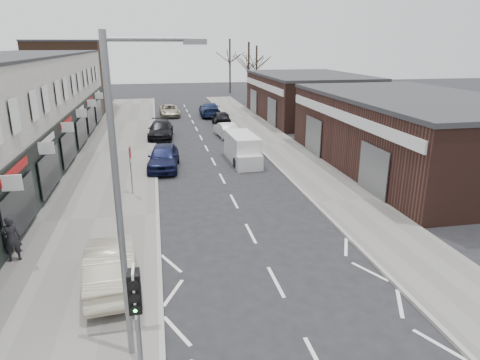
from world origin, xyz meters
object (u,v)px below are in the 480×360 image
white_van (243,149)px  parked_car_left_b (161,130)px  warning_sign (131,156)px  parked_car_right_a (226,129)px  sedan_on_pavement (111,265)px  parked_car_right_b (221,118)px  parked_car_left_a (164,157)px  traffic_light (136,301)px  parked_car_right_c (210,109)px  pedestrian (11,238)px  parked_car_left_c (170,111)px  street_lamp (125,189)px

white_van → parked_car_left_b: (-5.40, 8.83, -0.17)m
warning_sign → parked_car_right_a: bearing=62.2°
sedan_on_pavement → parked_car_right_b: 29.97m
white_van → parked_car_left_a: bearing=-174.3°
traffic_light → parked_car_left_b: 28.52m
parked_car_right_b → parked_car_right_c: bearing=-82.2°
sedan_on_pavement → pedestrian: pedestrian is taller
warning_sign → sedan_on_pavement: 9.40m
pedestrian → parked_car_right_c: pedestrian is taller
sedan_on_pavement → parked_car_left_c: (3.28, 35.41, -0.22)m
pedestrian → parked_car_left_c: size_ratio=0.39×
white_van → pedestrian: size_ratio=2.78×
street_lamp → pedestrian: street_lamp is taller
traffic_light → street_lamp: size_ratio=0.39×
warning_sign → white_van: size_ratio=0.55×
parked_car_right_b → parked_car_right_c: parked_car_right_c is taller
pedestrian → parked_car_right_a: bearing=-130.4°
traffic_light → parked_car_left_c: size_ratio=0.68×
traffic_light → parked_car_left_b: bearing=88.0°
parked_car_left_b → parked_car_right_c: 12.16m
street_lamp → parked_car_right_c: size_ratio=1.52×
street_lamp → pedestrian: size_ratio=4.53×
white_van → parked_car_right_b: (0.67, 13.93, -0.18)m
parked_car_left_a → parked_car_right_c: size_ratio=0.89×
parked_car_right_b → parked_car_left_c: bearing=-50.4°
traffic_light → parked_car_left_a: traffic_light is taller
warning_sign → pedestrian: 8.03m
traffic_light → warning_sign: bearing=93.1°
white_van → parked_car_left_b: size_ratio=0.98×
street_lamp → white_van: street_lamp is taller
warning_sign → parked_car_left_a: warning_sign is taller
traffic_light → white_van: bearing=71.9°
warning_sign → pedestrian: warning_sign is taller
traffic_light → white_van: 20.70m
street_lamp → parked_car_right_b: (7.20, 32.34, -3.90)m
warning_sign → parked_car_left_b: 14.62m
parked_car_left_c → traffic_light: bearing=-95.6°
traffic_light → sedan_on_pavement: size_ratio=0.70×
parked_car_left_b → parked_car_right_b: bearing=44.0°
warning_sign → parked_car_right_c: size_ratio=0.51×
sedan_on_pavement → white_van: bearing=-122.0°
parked_car_left_c → parked_car_right_b: size_ratio=1.08×
traffic_light → street_lamp: 2.52m
pedestrian → parked_car_left_b: bearing=-116.9°
pedestrian → parked_car_left_a: pedestrian is taller
street_lamp → parked_car_left_b: 27.54m
pedestrian → parked_car_right_a: (11.40, 20.79, -0.36)m
parked_car_left_b → parked_car_right_b: 7.93m
traffic_light → parked_car_left_b: size_ratio=0.62×
parked_car_right_a → parked_car_right_c: parked_car_right_c is taller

